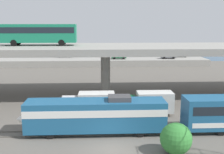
{
  "coord_description": "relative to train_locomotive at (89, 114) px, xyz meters",
  "views": [
    {
      "loc": [
        -1.12,
        -25.15,
        11.98
      ],
      "look_at": [
        1.08,
        20.29,
        3.04
      ],
      "focal_mm": 45.23,
      "sensor_mm": 36.0,
      "label": 1
    }
  ],
  "objects": [
    {
      "name": "ground_plane",
      "position": [
        2.22,
        -4.0,
        -2.19
      ],
      "size": [
        260.0,
        260.0,
        0.0
      ],
      "primitive_type": "plane",
      "color": "#605B54"
    },
    {
      "name": "rail_strip_near",
      "position": [
        2.22,
        -0.72,
        -2.13
      ],
      "size": [
        110.0,
        0.12,
        0.12
      ],
      "primitive_type": "cube",
      "color": "#59544C",
      "rests_on": "ground_plane"
    },
    {
      "name": "rail_strip_far",
      "position": [
        2.22,
        0.72,
        -2.13
      ],
      "size": [
        110.0,
        0.12,
        0.12
      ],
      "primitive_type": "cube",
      "color": "#59544C",
      "rests_on": "ground_plane"
    },
    {
      "name": "train_locomotive",
      "position": [
        0.0,
        0.0,
        0.0
      ],
      "size": [
        16.03,
        3.04,
        4.18
      ],
      "rotation": [
        0.0,
        0.0,
        3.14
      ],
      "color": "#1E5984",
      "rests_on": "ground_plane"
    },
    {
      "name": "highway_overpass",
      "position": [
        2.22,
        16.0,
        5.34
      ],
      "size": [
        96.0,
        12.8,
        8.2
      ],
      "color": "gray",
      "rests_on": "ground_plane"
    },
    {
      "name": "transit_bus_on_overpass",
      "position": [
        -8.43,
        17.12,
        8.07
      ],
      "size": [
        12.0,
        2.68,
        3.4
      ],
      "color": "#197A56",
      "rests_on": "highway_overpass"
    },
    {
      "name": "service_truck_west",
      "position": [
        7.5,
        5.92,
        -0.56
      ],
      "size": [
        6.8,
        2.46,
        3.04
      ],
      "rotation": [
        0.0,
        0.0,
        3.14
      ],
      "color": "#0C4C26",
      "rests_on": "ground_plane"
    },
    {
      "name": "service_truck_east",
      "position": [
        -0.07,
        5.92,
        -0.56
      ],
      "size": [
        6.8,
        2.46,
        3.04
      ],
      "rotation": [
        0.0,
        0.0,
        3.14
      ],
      "color": "silver",
      "rests_on": "ground_plane"
    },
    {
      "name": "pier_parking_lot",
      "position": [
        2.22,
        51.0,
        -1.29
      ],
      "size": [
        58.39,
        11.67,
        1.79
      ],
      "primitive_type": "cube",
      "color": "gray",
      "rests_on": "ground_plane"
    },
    {
      "name": "parked_car_0",
      "position": [
        6.78,
        48.59,
        0.37
      ],
      "size": [
        4.13,
        1.86,
        1.5
      ],
      "rotation": [
        0.0,
        0.0,
        3.14
      ],
      "color": "#0C4C26",
      "rests_on": "pier_parking_lot"
    },
    {
      "name": "parked_car_1",
      "position": [
        20.7,
        48.75,
        0.38
      ],
      "size": [
        4.18,
        2.0,
        1.5
      ],
      "rotation": [
        0.0,
        0.0,
        3.14
      ],
      "color": "#515459",
      "rests_on": "pier_parking_lot"
    },
    {
      "name": "parked_car_2",
      "position": [
        13.74,
        53.79,
        0.38
      ],
      "size": [
        4.18,
        1.99,
        1.5
      ],
      "color": "#B7B7BC",
      "rests_on": "pier_parking_lot"
    },
    {
      "name": "parked_car_3",
      "position": [
        -8.63,
        53.03,
        0.38
      ],
      "size": [
        4.6,
        1.91,
        1.5
      ],
      "rotation": [
        0.0,
        0.0,
        3.14
      ],
      "color": "black",
      "rests_on": "pier_parking_lot"
    },
    {
      "name": "parked_car_4",
      "position": [
        24.85,
        52.14,
        0.38
      ],
      "size": [
        4.51,
        1.87,
        1.5
      ],
      "color": "#9E998C",
      "rests_on": "pier_parking_lot"
    },
    {
      "name": "harbor_water",
      "position": [
        2.22,
        74.0,
        -2.19
      ],
      "size": [
        140.0,
        36.0,
        0.01
      ],
      "primitive_type": "cube",
      "color": "#2D5170",
      "rests_on": "ground_plane"
    },
    {
      "name": "shrub_right",
      "position": [
        8.12,
        -5.27,
        -0.72
      ],
      "size": [
        2.94,
        2.94,
        2.94
      ],
      "primitive_type": "sphere",
      "color": "#338034",
      "rests_on": "ground_plane"
    }
  ]
}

